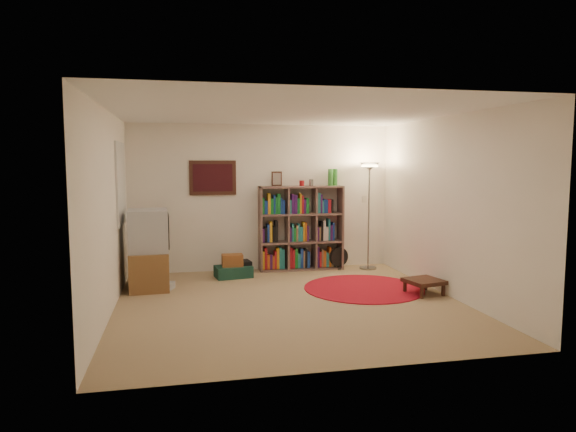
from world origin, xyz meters
name	(u,v)px	position (x,y,z in m)	size (l,w,h in m)	color
room	(285,208)	(-0.05, 0.05, 1.26)	(4.54, 4.54, 2.54)	#9C7F5B
bookshelf	(299,229)	(0.62, 2.12, 0.70)	(1.46, 0.43, 1.74)	brown
floor_lamp	(369,181)	(1.80, 1.88, 1.54)	(0.44, 0.44, 1.86)	gray
floor_fan	(339,258)	(1.29, 1.96, 0.19)	(0.34, 0.21, 0.39)	black
tv_stand	(149,251)	(-1.86, 1.24, 0.56)	(0.61, 0.83, 1.17)	brown
dvd_box	(162,286)	(-1.68, 1.13, 0.05)	(0.37, 0.34, 0.10)	#ADADB2
suitcase	(233,272)	(-0.57, 1.71, 0.09)	(0.63, 0.45, 0.19)	#13342A
wicker_basket	(232,260)	(-0.59, 1.70, 0.28)	(0.34, 0.24, 0.19)	brown
duffel_bag	(239,268)	(-0.47, 1.79, 0.12)	(0.40, 0.35, 0.25)	black
red_rug	(364,288)	(1.23, 0.55, 0.01)	(1.76, 1.76, 0.02)	maroon
side_table	(424,282)	(1.96, 0.07, 0.18)	(0.56, 0.56, 0.21)	black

